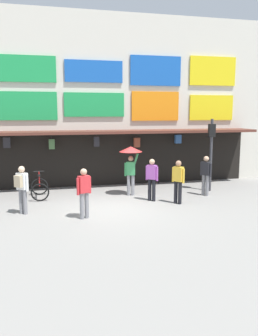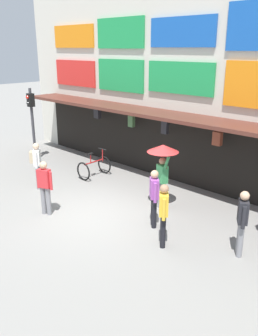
# 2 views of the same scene
# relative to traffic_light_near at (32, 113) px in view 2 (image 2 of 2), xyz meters

# --- Properties ---
(ground_plane) EXTENTS (80.00, 80.00, 0.00)m
(ground_plane) POSITION_rel_traffic_light_near_xyz_m (6.09, -1.65, -2.14)
(ground_plane) COLOR gray
(shopfront) EXTENTS (18.00, 2.60, 8.00)m
(shopfront) POSITION_rel_traffic_light_near_xyz_m (6.09, 2.92, 1.82)
(shopfront) COLOR beige
(shopfront) RESTS_ON ground
(traffic_light_near) EXTENTS (0.30, 0.33, 3.20)m
(traffic_light_near) POSITION_rel_traffic_light_near_xyz_m (0.00, 0.00, 0.00)
(traffic_light_near) COLOR #38383D
(traffic_light_near) RESTS_ON ground
(bicycle_parked) EXTENTS (0.76, 1.18, 1.05)m
(bicycle_parked) POSITION_rel_traffic_light_near_xyz_m (3.53, 0.45, -1.75)
(bicycle_parked) COLOR black
(bicycle_parked) RESTS_ON ground
(pedestrian_in_purple) EXTENTS (0.42, 0.40, 1.68)m
(pedestrian_in_purple) POSITION_rel_traffic_light_near_xyz_m (7.86, -1.05, -1.19)
(pedestrian_in_purple) COLOR black
(pedestrian_in_purple) RESTS_ON ground
(pedestrian_in_white) EXTENTS (0.40, 0.43, 1.68)m
(pedestrian_in_white) POSITION_rel_traffic_light_near_xyz_m (8.72, -1.70, -1.19)
(pedestrian_in_white) COLOR black
(pedestrian_in_white) RESTS_ON ground
(pedestrian_in_red) EXTENTS (0.50, 0.34, 1.68)m
(pedestrian_in_red) POSITION_rel_traffic_light_near_xyz_m (5.02, -2.73, -1.19)
(pedestrian_in_red) COLOR gray
(pedestrian_in_red) RESTS_ON ground
(pedestrian_in_black) EXTENTS (0.47, 0.47, 1.68)m
(pedestrian_in_black) POSITION_rel_traffic_light_near_xyz_m (3.00, -1.74, -1.16)
(pedestrian_in_black) COLOR gray
(pedestrian_in_black) RESTS_ON ground
(pedestrian_with_umbrella) EXTENTS (0.96, 0.96, 2.08)m
(pedestrian_with_umbrella) POSITION_rel_traffic_light_near_xyz_m (7.27, 0.02, -0.50)
(pedestrian_with_umbrella) COLOR gray
(pedestrian_with_umbrella) RESTS_ON ground
(pedestrian_in_yellow) EXTENTS (0.38, 0.46, 1.68)m
(pedestrian_in_yellow) POSITION_rel_traffic_light_near_xyz_m (10.33, -0.73, -1.19)
(pedestrian_in_yellow) COLOR gray
(pedestrian_in_yellow) RESTS_ON ground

